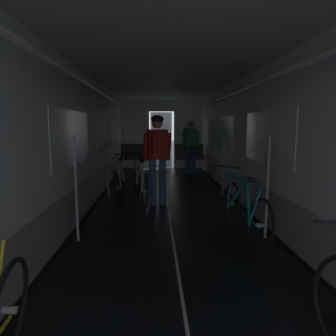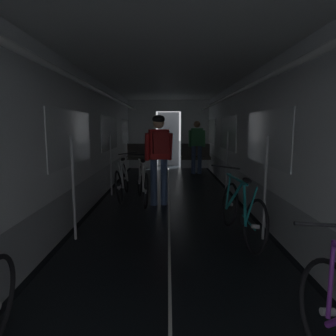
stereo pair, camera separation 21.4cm
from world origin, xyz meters
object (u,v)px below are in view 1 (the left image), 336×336
object	(u,v)px
bicycle_silver	(120,181)
person_cyclist_aisle	(158,150)
bicycle_teal	(243,210)
bicycle_white_in_aisle	(141,183)
bench_seat_far_left	(135,155)
bench_seat_far_right	(189,155)
person_standing_near_bench	(191,143)

from	to	relation	value
bicycle_silver	person_cyclist_aisle	distance (m)	1.22
bicycle_teal	bicycle_white_in_aisle	distance (m)	2.47
bench_seat_far_left	person_cyclist_aisle	size ratio (longest dim) A/B	0.57
bicycle_teal	person_cyclist_aisle	distance (m)	2.17
bench_seat_far_right	bicycle_silver	bearing A→B (deg)	-117.48
bench_seat_far_right	bicycle_white_in_aisle	size ratio (longest dim) A/B	0.59
bench_seat_far_left	bench_seat_far_right	bearing A→B (deg)	0.00
person_cyclist_aisle	person_standing_near_bench	bearing A→B (deg)	74.23
bench_seat_far_left	person_standing_near_bench	size ratio (longest dim) A/B	0.58
bicycle_teal	bench_seat_far_right	bearing A→B (deg)	90.71
bench_seat_far_right	person_standing_near_bench	bearing A→B (deg)	-89.59
bench_seat_far_right	bicycle_teal	distance (m)	5.93
bench_seat_far_left	person_standing_near_bench	distance (m)	1.89
bicycle_teal	person_cyclist_aisle	xyz separation A→B (m)	(-1.16, 1.70, 0.69)
person_cyclist_aisle	person_standing_near_bench	world-z (taller)	person_cyclist_aisle
person_cyclist_aisle	bench_seat_far_left	bearing A→B (deg)	99.62
bicycle_silver	person_standing_near_bench	world-z (taller)	person_standing_near_bench
bench_seat_far_left	bicycle_teal	world-z (taller)	bicycle_teal
person_cyclist_aisle	bicycle_white_in_aisle	distance (m)	0.81
bicycle_silver	bicycle_white_in_aisle	world-z (taller)	bicycle_silver
bicycle_silver	bicycle_teal	bearing A→B (deg)	-49.61
person_cyclist_aisle	bench_seat_far_right	bearing A→B (deg)	75.61
bicycle_silver	person_cyclist_aisle	size ratio (longest dim) A/B	0.98
bench_seat_far_right	person_standing_near_bench	size ratio (longest dim) A/B	0.58
bicycle_white_in_aisle	bench_seat_far_right	bearing A→B (deg)	70.18
bench_seat_far_right	bicycle_teal	bearing A→B (deg)	-89.29
bicycle_silver	person_cyclist_aisle	world-z (taller)	person_cyclist_aisle
bicycle_teal	person_standing_near_bench	xyz separation A→B (m)	(-0.07, 5.55, 0.59)
bench_seat_far_right	bicycle_white_in_aisle	bearing A→B (deg)	-109.82
bench_seat_far_left	bicycle_teal	xyz separation A→B (m)	(1.87, -5.92, -0.19)
bench_seat_far_right	bicycle_teal	xyz separation A→B (m)	(0.07, -5.92, -0.19)
person_standing_near_bench	person_cyclist_aisle	bearing A→B (deg)	-105.77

